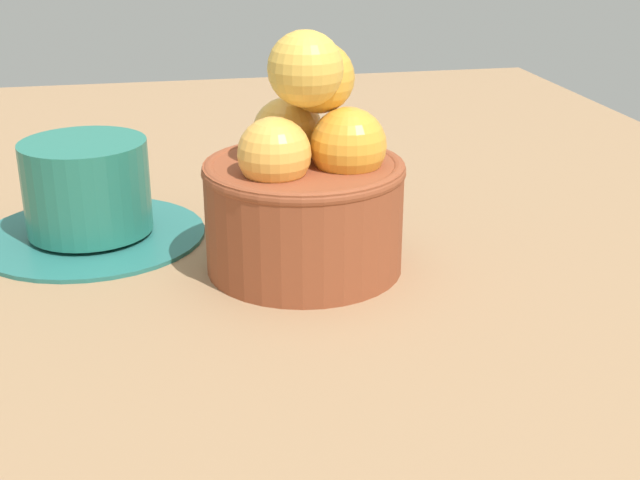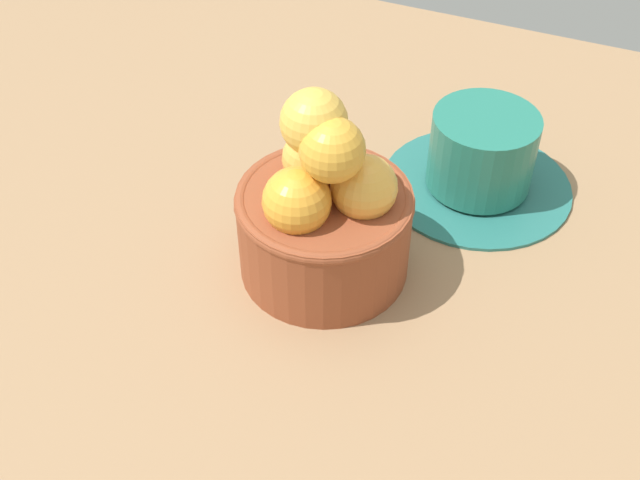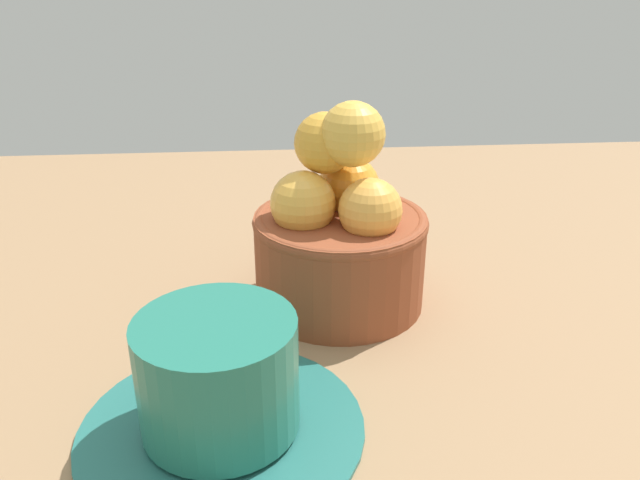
% 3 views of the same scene
% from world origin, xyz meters
% --- Properties ---
extents(ground_plane, '(1.30, 0.88, 0.04)m').
position_xyz_m(ground_plane, '(0.00, 0.00, -0.02)').
color(ground_plane, '#997551').
extents(terracotta_bowl, '(0.13, 0.13, 0.16)m').
position_xyz_m(terracotta_bowl, '(-0.00, 0.00, 0.06)').
color(terracotta_bowl, brown).
rests_on(terracotta_bowl, ground_plane).
extents(coffee_cup, '(0.16, 0.16, 0.07)m').
position_xyz_m(coffee_cup, '(-0.08, -0.14, 0.03)').
color(coffee_cup, '#266C65').
rests_on(coffee_cup, ground_plane).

